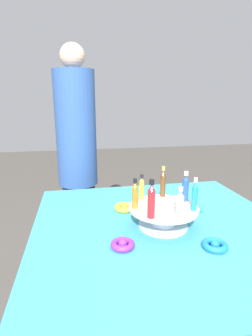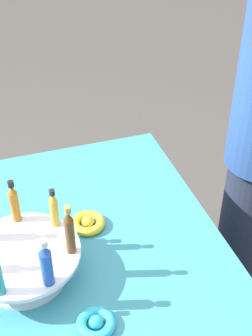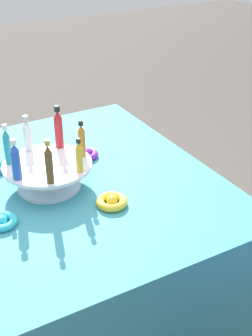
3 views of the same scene
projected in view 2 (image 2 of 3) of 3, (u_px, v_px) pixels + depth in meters
name	position (u px, v px, depth m)	size (l,w,h in m)	color
display_stand	(23.00, 262.00, 1.17)	(0.29, 0.29, 0.09)	silver
bottle_gold	(54.00, 209.00, 1.19)	(0.02, 0.02, 0.12)	gold
bottle_amber	(14.00, 203.00, 1.21)	(0.02, 0.02, 0.13)	#AD6B19
bottle_blue	(46.00, 264.00, 1.03)	(0.03, 0.03, 0.13)	#234CAD
bottle_brown	(70.00, 231.00, 1.11)	(0.02, 0.02, 0.14)	brown
ribbon_bow_teal	(96.00, 323.00, 1.07)	(0.09, 0.09, 0.03)	#2DB7CC
ribbon_bow_gold	(88.00, 223.00, 1.34)	(0.10, 0.10, 0.04)	gold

